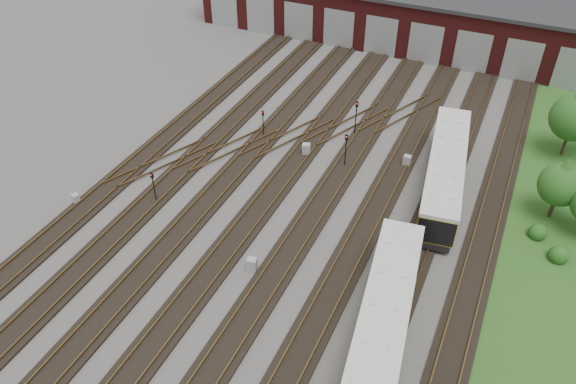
% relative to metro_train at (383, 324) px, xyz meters
% --- Properties ---
extents(ground, '(120.00, 120.00, 0.00)m').
position_rel_metro_train_xyz_m(ground, '(-10.00, 3.91, -1.88)').
color(ground, '#43403E').
rests_on(ground, ground).
extents(track_network, '(30.40, 70.00, 0.33)m').
position_rel_metro_train_xyz_m(track_network, '(-10.17, 4.49, -1.78)').
color(track_network, black).
rests_on(track_network, ground).
extents(maintenance_shed, '(51.00, 12.50, 6.35)m').
position_rel_metro_train_xyz_m(maintenance_shed, '(-10.01, 43.88, 1.32)').
color(maintenance_shed, '#501414').
rests_on(maintenance_shed, ground).
extents(grass_verge, '(8.00, 55.00, 0.05)m').
position_rel_metro_train_xyz_m(grass_verge, '(9.00, 13.91, -1.86)').
color(grass_verge, '#284C19').
rests_on(grass_verge, ground).
extents(metro_train, '(4.56, 46.91, 3.04)m').
position_rel_metro_train_xyz_m(metro_train, '(0.00, 0.00, 0.00)').
color(metro_train, black).
rests_on(metro_train, ground).
extents(signal_mast_0, '(0.23, 0.22, 2.71)m').
position_rel_metro_train_xyz_m(signal_mast_0, '(-19.64, 5.56, -0.14)').
color(signal_mast_0, black).
rests_on(signal_mast_0, ground).
extents(signal_mast_1, '(0.25, 0.24, 2.56)m').
position_rel_metro_train_xyz_m(signal_mast_1, '(-16.31, 17.30, -0.24)').
color(signal_mast_1, black).
rests_on(signal_mast_1, ground).
extents(signal_mast_2, '(0.29, 0.28, 3.36)m').
position_rel_metro_train_xyz_m(signal_mast_2, '(-8.95, 20.95, 0.26)').
color(signal_mast_2, black).
rests_on(signal_mast_2, ground).
extents(signal_mast_3, '(0.26, 0.25, 3.12)m').
position_rel_metro_train_xyz_m(signal_mast_3, '(-8.06, 15.92, 0.11)').
color(signal_mast_3, black).
rests_on(signal_mast_3, ground).
extents(relay_cabinet_0, '(0.65, 0.60, 0.89)m').
position_rel_metro_train_xyz_m(relay_cabinet_0, '(-25.00, 2.77, -1.44)').
color(relay_cabinet_0, '#A1A3A6').
rests_on(relay_cabinet_0, ground).
extents(relay_cabinet_1, '(0.80, 0.73, 1.10)m').
position_rel_metro_train_xyz_m(relay_cabinet_1, '(-11.64, 16.14, -1.34)').
color(relay_cabinet_1, '#A1A3A6').
rests_on(relay_cabinet_1, ground).
extents(relay_cabinet_2, '(0.73, 0.65, 1.05)m').
position_rel_metro_train_xyz_m(relay_cabinet_2, '(-9.56, 2.17, -1.36)').
color(relay_cabinet_2, '#A1A3A6').
rests_on(relay_cabinet_2, ground).
extents(relay_cabinet_3, '(0.76, 0.68, 1.10)m').
position_rel_metro_train_xyz_m(relay_cabinet_3, '(-1.69, 25.01, -1.33)').
color(relay_cabinet_3, '#A1A3A6').
rests_on(relay_cabinet_3, ground).
extents(relay_cabinet_4, '(0.66, 0.57, 1.01)m').
position_rel_metro_train_xyz_m(relay_cabinet_4, '(-3.39, 18.14, -1.38)').
color(relay_cabinet_4, '#A1A3A6').
rests_on(relay_cabinet_4, ground).
extents(tree_0, '(3.93, 3.93, 6.51)m').
position_rel_metro_train_xyz_m(tree_0, '(8.23, 25.30, 2.29)').
color(tree_0, '#322216').
rests_on(tree_0, ground).
extents(tree_1, '(3.18, 3.18, 5.27)m').
position_rel_metro_train_xyz_m(tree_1, '(8.00, 16.30, 1.50)').
color(tree_1, '#322216').
rests_on(tree_1, ground).
extents(bush_0, '(1.34, 1.34, 1.34)m').
position_rel_metro_train_xyz_m(bush_0, '(8.90, 11.76, -1.21)').
color(bush_0, '#1D4814').
rests_on(bush_0, ground).
extents(bush_1, '(1.28, 1.28, 1.28)m').
position_rel_metro_train_xyz_m(bush_1, '(7.37, 13.57, -1.25)').
color(bush_1, '#1D4814').
rests_on(bush_1, ground).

